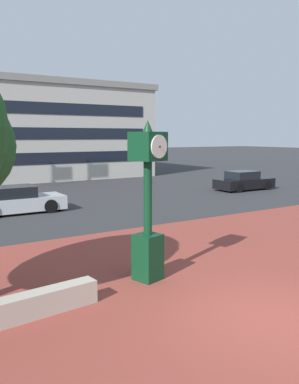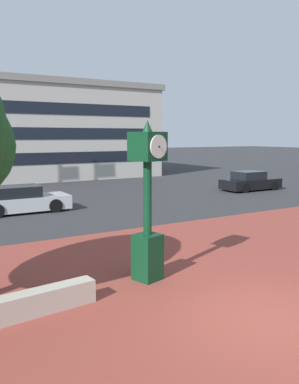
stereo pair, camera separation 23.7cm
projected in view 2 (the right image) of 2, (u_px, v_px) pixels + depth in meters
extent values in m
plane|color=#2D2D30|center=(268.00, 320.00, 7.92)|extent=(200.00, 200.00, 0.00)
cube|color=brown|center=(200.00, 285.00, 9.75)|extent=(44.00, 12.30, 0.01)
cube|color=#ADA393|center=(20.00, 307.00, 7.95)|extent=(3.22, 0.76, 0.50)
cube|color=#0C381E|center=(148.00, 257.00, 10.08)|extent=(0.73, 0.73, 1.18)
cylinder|color=#0C381E|center=(147.00, 198.00, 9.87)|extent=(0.21, 0.21, 1.84)
cube|color=#0C381E|center=(147.00, 146.00, 9.70)|extent=(0.86, 0.86, 0.70)
cylinder|color=silver|center=(137.00, 146.00, 9.95)|extent=(0.54, 0.18, 0.55)
sphere|color=black|center=(136.00, 146.00, 9.96)|extent=(0.05, 0.05, 0.05)
cylinder|color=silver|center=(159.00, 147.00, 9.45)|extent=(0.54, 0.18, 0.55)
sphere|color=black|center=(159.00, 147.00, 9.44)|extent=(0.05, 0.05, 0.05)
cone|color=#0C381E|center=(147.00, 126.00, 9.63)|extent=(0.24, 0.24, 0.28)
cube|color=black|center=(251.00, 184.00, 26.87)|extent=(4.14, 1.80, 0.64)
cube|color=black|center=(249.00, 175.00, 26.69)|extent=(1.92, 1.52, 0.56)
cylinder|color=black|center=(256.00, 183.00, 28.21)|extent=(0.64, 0.23, 0.64)
cylinder|color=black|center=(273.00, 185.00, 26.83)|extent=(0.64, 0.23, 0.64)
cylinder|color=black|center=(228.00, 185.00, 26.95)|extent=(0.64, 0.23, 0.64)
cylinder|color=black|center=(245.00, 188.00, 25.57)|extent=(0.64, 0.23, 0.64)
cube|color=#B7BABF|center=(23.00, 203.00, 19.07)|extent=(4.30, 1.77, 0.64)
cube|color=black|center=(18.00, 192.00, 18.89)|extent=(1.98, 1.51, 0.56)
cylinder|color=black|center=(46.00, 201.00, 20.45)|extent=(0.64, 0.22, 0.64)
cylinder|color=black|center=(56.00, 206.00, 19.06)|extent=(0.64, 0.22, 0.64)
cube|color=black|center=(14.00, 159.00, 29.50)|extent=(23.34, 0.04, 0.90)
cube|color=black|center=(13.00, 133.00, 29.23)|extent=(23.34, 0.04, 0.90)
cube|color=black|center=(11.00, 107.00, 28.97)|extent=(23.34, 0.04, 0.90)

